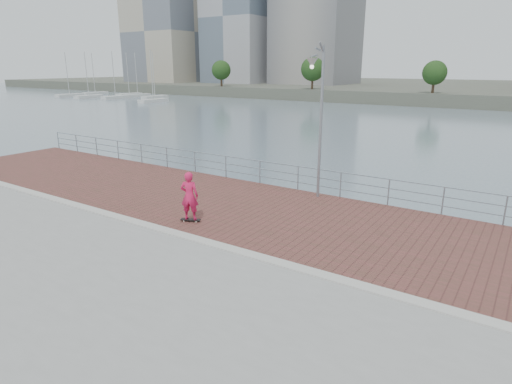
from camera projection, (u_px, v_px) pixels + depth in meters
The scene contains 10 objects.
water at pixel (222, 304), 13.91m from camera, with size 400.00×400.00×0.00m, color slate.
seawall at pixel (85, 363), 9.63m from camera, with size 40.00×24.00×2.00m, color gray.
brick_lane at pixel (279, 215), 16.22m from camera, with size 40.00×6.80×0.02m, color brown.
curb at pixel (221, 246), 13.33m from camera, with size 40.00×0.40×0.06m, color #B7B5AD.
far_shore at pixel (511, 90), 111.48m from camera, with size 320.00×95.00×2.50m, color #4C5142.
guardrail at pixel (319, 178), 18.74m from camera, with size 39.06×0.06×1.13m.
street_lamp at pixel (317, 96), 16.86m from camera, with size 0.44×1.28×6.03m.
skateboard at pixel (191, 220), 15.46m from camera, with size 0.74×0.47×0.08m.
skateboarder at pixel (189, 196), 15.21m from camera, with size 0.64×0.42×1.77m, color #D51C50.
marina at pixel (117, 96), 103.63m from camera, with size 33.64×17.70×10.58m.
Camera 1 is at (7.72, -9.65, 5.44)m, focal length 30.00 mm.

